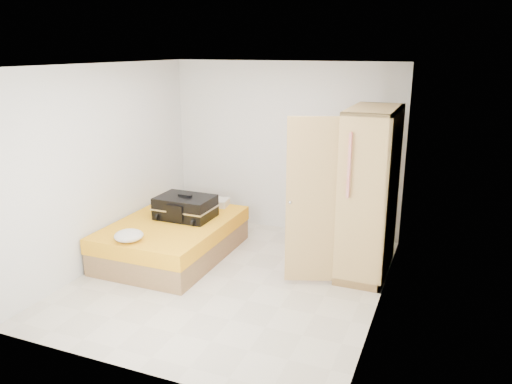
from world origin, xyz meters
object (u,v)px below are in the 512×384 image
at_px(suitcase, 185,207).
at_px(person, 320,192).
at_px(wardrobe, 365,197).
at_px(bed, 173,238).
at_px(round_cushion, 129,236).

bearing_deg(suitcase, person, 16.11).
distance_m(wardrobe, suitcase, 2.45).
height_order(bed, round_cushion, round_cushion).
bearing_deg(round_cushion, wardrobe, 26.14).
bearing_deg(person, bed, 97.71).
relative_size(bed, wardrobe, 0.96).
relative_size(bed, round_cushion, 5.66).
bearing_deg(wardrobe, suitcase, -173.81).
xyz_separation_m(bed, person, (1.87, 0.70, 0.68)).
bearing_deg(bed, round_cushion, -98.37).
height_order(suitcase, round_cushion, suitcase).
xyz_separation_m(suitcase, round_cushion, (-0.21, -1.03, -0.08)).
bearing_deg(wardrobe, bed, -169.33).
relative_size(bed, suitcase, 2.57).
bearing_deg(suitcase, wardrobe, 6.77).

